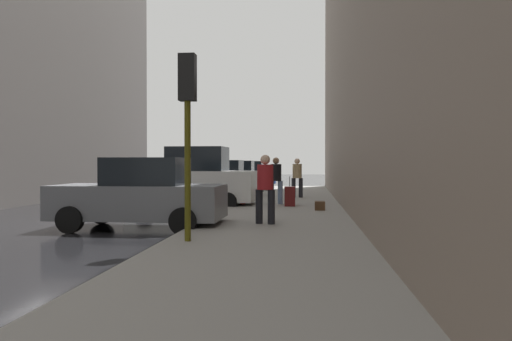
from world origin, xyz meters
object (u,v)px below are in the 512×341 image
object	(u,v)px
parked_silver_sedan	(234,177)
parked_blue_sedan	(246,175)
parked_dark_green_sedan	(218,180)
traffic_light	(188,106)
pedestrian_in_tan_coat	(297,176)
parked_white_van	(194,180)
duffel_bag	(320,206)
parked_gray_coupe	(141,195)
rolling_suitcase	(290,196)
pedestrian_in_jeans	(276,178)
pedestrian_in_red_jacket	(265,185)
fire_hydrant	(242,195)

from	to	relation	value
parked_silver_sedan	parked_blue_sedan	bearing A→B (deg)	90.00
parked_dark_green_sedan	parked_blue_sedan	bearing A→B (deg)	90.00
traffic_light	parked_silver_sedan	bearing A→B (deg)	95.64
parked_silver_sedan	pedestrian_in_tan_coat	distance (m)	7.40
parked_white_van	duffel_bag	bearing A→B (deg)	-23.19
parked_silver_sedan	parked_white_van	bearing A→B (deg)	-90.00
parked_gray_coupe	traffic_light	distance (m)	3.80
traffic_light	rolling_suitcase	bearing A→B (deg)	78.21
parked_silver_sedan	pedestrian_in_jeans	distance (m)	10.37
parked_silver_sedan	parked_blue_sedan	distance (m)	5.85
parked_gray_coupe	pedestrian_in_tan_coat	bearing A→B (deg)	68.93
parked_blue_sedan	pedestrian_in_jeans	xyz separation A→B (m)	(3.02, -15.77, 0.26)
parked_white_van	duffel_bag	distance (m)	5.02
parked_white_van	pedestrian_in_red_jacket	xyz separation A→B (m)	(3.12, -5.76, 0.07)
parked_white_van	parked_dark_green_sedan	world-z (taller)	parked_white_van
parked_white_van	parked_blue_sedan	bearing A→B (deg)	90.00
pedestrian_in_tan_coat	rolling_suitcase	xyz separation A→B (m)	(-0.19, -4.28, -0.61)
parked_gray_coupe	pedestrian_in_tan_coat	distance (m)	10.39
rolling_suitcase	pedestrian_in_jeans	bearing A→B (deg)	125.38
parked_white_van	parked_silver_sedan	world-z (taller)	parked_white_van
pedestrian_in_jeans	pedestrian_in_tan_coat	distance (m)	3.61
parked_dark_green_sedan	rolling_suitcase	size ratio (longest dim) A/B	4.08
parked_white_van	pedestrian_in_tan_coat	world-z (taller)	parked_white_van
parked_dark_green_sedan	parked_blue_sedan	distance (m)	10.91
parked_blue_sedan	fire_hydrant	world-z (taller)	parked_blue_sedan
fire_hydrant	pedestrian_in_red_jacket	bearing A→B (deg)	-77.25
pedestrian_in_red_jacket	pedestrian_in_tan_coat	size ratio (longest dim) A/B	1.00
parked_silver_sedan	fire_hydrant	bearing A→B (deg)	-79.89
parked_silver_sedan	duffel_bag	distance (m)	12.96
rolling_suitcase	traffic_light	bearing A→B (deg)	-101.79
fire_hydrant	rolling_suitcase	world-z (taller)	rolling_suitcase
parked_white_van	pedestrian_in_tan_coat	distance (m)	5.32
pedestrian_in_red_jacket	pedestrian_in_tan_coat	distance (m)	9.56
parked_gray_coupe	parked_dark_green_sedan	size ratio (longest dim) A/B	0.99
parked_silver_sedan	duffel_bag	size ratio (longest dim) A/B	9.58
traffic_light	pedestrian_in_red_jacket	size ratio (longest dim) A/B	2.11
parked_blue_sedan	fire_hydrant	distance (m)	16.07
parked_gray_coupe	parked_dark_green_sedan	bearing A→B (deg)	90.00
traffic_light	parked_blue_sedan	bearing A→B (deg)	94.30
pedestrian_in_jeans	pedestrian_in_tan_coat	size ratio (longest dim) A/B	1.00
parked_white_van	pedestrian_in_jeans	bearing A→B (deg)	4.65
parked_silver_sedan	parked_gray_coupe	bearing A→B (deg)	-90.00
pedestrian_in_red_jacket	parked_dark_green_sedan	bearing A→B (deg)	106.01
traffic_light	pedestrian_in_tan_coat	distance (m)	12.65
parked_gray_coupe	parked_white_van	world-z (taller)	parked_white_van
parked_gray_coupe	rolling_suitcase	bearing A→B (deg)	56.73
pedestrian_in_jeans	pedestrian_in_red_jacket	size ratio (longest dim) A/B	1.00
parked_white_van	fire_hydrant	world-z (taller)	parked_white_van
parked_gray_coupe	parked_white_van	size ratio (longest dim) A/B	0.91
fire_hydrant	duffel_bag	bearing A→B (deg)	-36.04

